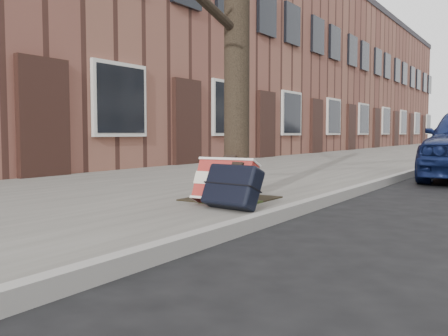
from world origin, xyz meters
The scene contains 6 objects.
ground centered at (0.00, 0.00, 0.00)m, with size 120.00×120.00×0.00m, color black.
near_sidewalk centered at (-3.70, 15.00, 0.06)m, with size 5.00×70.00×0.12m, color slate.
house_near centered at (-9.60, 16.00, 3.50)m, with size 6.80×40.00×7.00m, color brown.
dirt_patch centered at (-2.00, 1.20, 0.13)m, with size 0.85×0.85×0.01m, color black.
suitcase_red centered at (-1.81, 0.78, 0.36)m, with size 0.61×0.17×0.44m, color maroon.
suitcase_navy centered at (-1.61, 0.58, 0.34)m, with size 0.57×0.18×0.41m, color black.
Camera 1 is at (0.84, -3.43, 0.84)m, focal length 40.00 mm.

